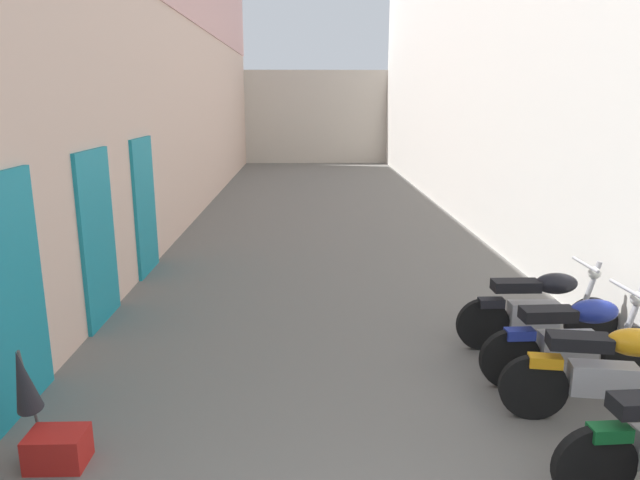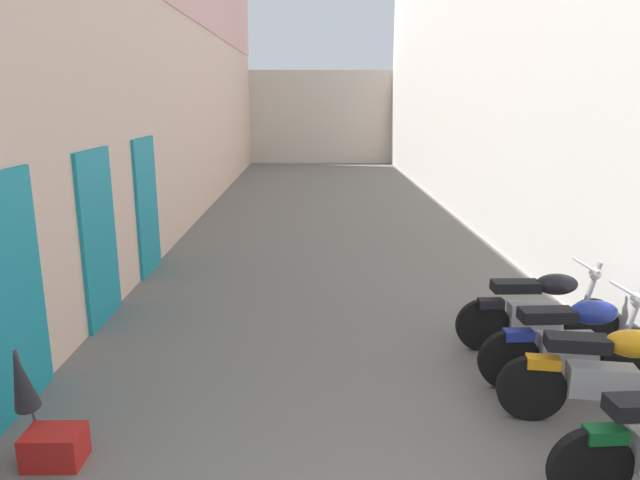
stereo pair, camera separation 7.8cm
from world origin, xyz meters
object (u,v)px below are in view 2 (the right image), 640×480
at_px(motorcycle_fourth, 573,339).
at_px(motorcycle_third, 609,373).
at_px(plastic_crate, 55,447).
at_px(umbrella_leaning, 21,379).
at_px(motorcycle_fifth, 539,308).

bearing_deg(motorcycle_fourth, motorcycle_third, -90.01).
bearing_deg(motorcycle_fourth, plastic_crate, -165.33).
xyz_separation_m(motorcycle_fourth, umbrella_leaning, (-4.83, -1.12, 0.18)).
bearing_deg(motorcycle_fifth, umbrella_leaning, -157.51).
height_order(motorcycle_fourth, plastic_crate, motorcycle_fourth).
height_order(motorcycle_fourth, umbrella_leaning, motorcycle_fourth).
height_order(motorcycle_third, plastic_crate, motorcycle_third).
height_order(motorcycle_fourth, motorcycle_fifth, same).
bearing_deg(plastic_crate, umbrella_leaning, 160.57).
distance_m(motorcycle_fourth, motorcycle_fifth, 0.88).
xyz_separation_m(motorcycle_third, motorcycle_fourth, (0.00, 0.71, 0.00)).
bearing_deg(plastic_crate, motorcycle_fifth, 24.42).
xyz_separation_m(motorcycle_third, motorcycle_fifth, (0.00, 1.59, 0.00)).
bearing_deg(umbrella_leaning, motorcycle_third, 4.81).
distance_m(motorcycle_third, umbrella_leaning, 4.85).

